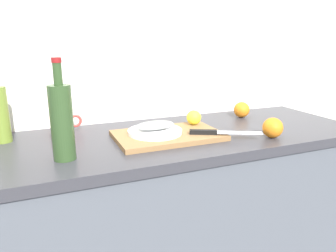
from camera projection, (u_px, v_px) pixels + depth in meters
back_wall at (118, 49)px, 1.48m from camera, size 3.20×0.05×2.50m
kitchen_counter at (143, 234)px, 1.40m from camera, size 2.00×0.60×0.90m
cutting_board at (168, 135)px, 1.29m from camera, size 0.43×0.27×0.02m
white_plate at (155, 131)px, 1.28m from camera, size 0.22×0.22×0.01m
fish_fillet at (155, 125)px, 1.28m from camera, size 0.17×0.07×0.04m
chef_knife at (216, 132)px, 1.27m from camera, size 0.27×0.15×0.02m
lemon_0 at (194, 117)px, 1.41m from camera, size 0.07×0.07×0.07m
olive_oil_bottle at (0, 113)px, 1.21m from camera, size 0.06×0.06×0.28m
wine_bottle at (62, 121)px, 1.03m from camera, size 0.07×0.07×0.34m
coffee_mug_0 at (63, 123)px, 1.34m from camera, size 0.13×0.09×0.09m
orange_0 at (273, 128)px, 1.29m from camera, size 0.08×0.08×0.08m
orange_1 at (242, 110)px, 1.63m from camera, size 0.08×0.08×0.08m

